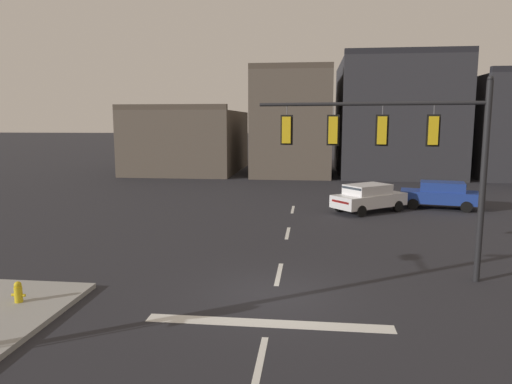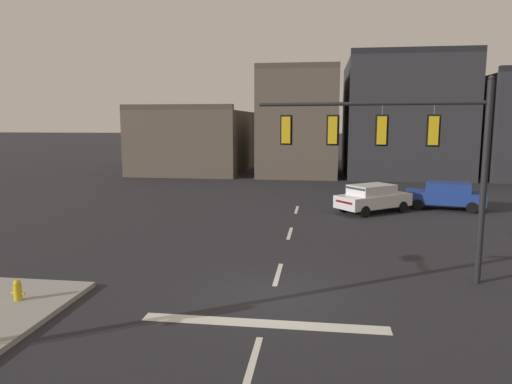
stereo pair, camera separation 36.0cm
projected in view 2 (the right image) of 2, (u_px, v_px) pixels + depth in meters
ground_plane at (272, 295)px, 14.07m from camera, size 400.00×400.00×0.00m
stop_bar_paint at (264, 323)px, 12.11m from camera, size 6.40×0.50×0.01m
lane_centreline at (278, 274)px, 16.03m from camera, size 0.16×26.40×0.01m
signal_mast_near_side at (400, 144)px, 15.20m from camera, size 7.30×1.11×6.55m
car_lot_nearside at (373, 198)px, 26.83m from camera, size 4.56×4.15×1.61m
car_lot_middle at (445, 195)px, 27.85m from camera, size 4.68×2.68×1.61m
fire_hydrant at (18, 294)px, 13.28m from camera, size 0.40×0.30×0.75m
building_row at (348, 127)px, 46.49m from camera, size 39.74×13.99×11.29m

